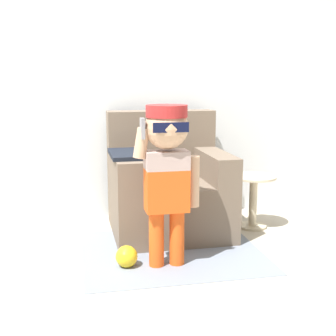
{
  "coord_description": "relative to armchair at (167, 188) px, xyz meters",
  "views": [
    {
      "loc": [
        -0.56,
        -3.45,
        1.24
      ],
      "look_at": [
        0.13,
        -0.2,
        0.6
      ],
      "focal_mm": 50.0,
      "sensor_mm": 36.0,
      "label": 1
    }
  ],
  "objects": [
    {
      "name": "ground_plane",
      "position": [
        -0.21,
        -0.19,
        -0.35
      ],
      "size": [
        10.0,
        10.0,
        0.0
      ],
      "primitive_type": "plane",
      "color": "#BCB29E"
    },
    {
      "name": "toy_ball",
      "position": [
        -0.43,
        -0.7,
        -0.28
      ],
      "size": [
        0.15,
        0.15,
        0.15
      ],
      "color": "yellow",
      "rests_on": "ground_plane"
    },
    {
      "name": "side_table",
      "position": [
        0.71,
        -0.09,
        -0.08
      ],
      "size": [
        0.37,
        0.37,
        0.44
      ],
      "color": "beige",
      "rests_on": "ground_plane"
    },
    {
      "name": "rug",
      "position": [
        -0.08,
        -0.5,
        -0.35
      ],
      "size": [
        1.28,
        1.12,
        0.01
      ],
      "color": "gray",
      "rests_on": "ground_plane"
    },
    {
      "name": "armchair",
      "position": [
        0.0,
        0.0,
        0.0
      ],
      "size": [
        0.93,
        0.87,
        0.97
      ],
      "color": "#6B5B4C",
      "rests_on": "ground_plane"
    },
    {
      "name": "wall_back",
      "position": [
        -0.21,
        0.5,
        0.95
      ],
      "size": [
        10.0,
        0.05,
        2.6
      ],
      "color": "silver",
      "rests_on": "ground_plane"
    },
    {
      "name": "person_child",
      "position": [
        -0.16,
        -0.73,
        0.36
      ],
      "size": [
        0.44,
        0.33,
        1.07
      ],
      "color": "#E05119",
      "rests_on": "ground_plane"
    }
  ]
}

